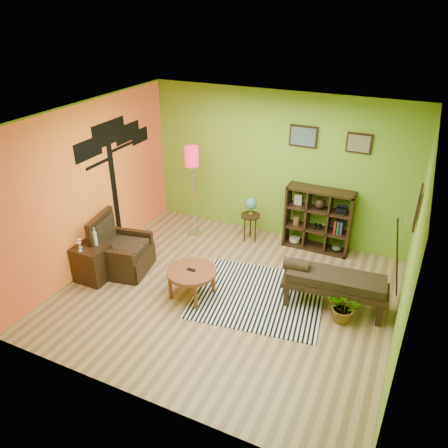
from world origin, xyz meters
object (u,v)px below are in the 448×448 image
at_px(armchair, 121,254).
at_px(side_cabinet, 92,263).
at_px(bench, 333,281).
at_px(coffee_table, 192,274).
at_px(floor_lamp, 192,165).
at_px(potted_plant, 344,310).
at_px(globe_table, 251,209).
at_px(cube_shelf, 319,220).

relative_size(armchair, side_cabinet, 1.08).
bearing_deg(side_cabinet, bench, 14.29).
distance_m(coffee_table, bench, 2.14).
relative_size(side_cabinet, floor_lamp, 0.52).
bearing_deg(floor_lamp, side_cabinet, -110.14).
bearing_deg(potted_plant, globe_table, 142.45).
distance_m(armchair, globe_table, 2.52).
bearing_deg(armchair, cube_shelf, 36.31).
distance_m(bench, potted_plant, 0.45).
bearing_deg(cube_shelf, floor_lamp, -168.90).
xyz_separation_m(armchair, cube_shelf, (2.88, 2.11, 0.30)).
bearing_deg(cube_shelf, globe_table, -168.91).
bearing_deg(globe_table, floor_lamp, -168.88).
bearing_deg(floor_lamp, cube_shelf, 11.10).
xyz_separation_m(armchair, side_cabinet, (-0.24, -0.44, 0.01)).
relative_size(globe_table, potted_plant, 1.67).
bearing_deg(globe_table, bench, -36.06).
bearing_deg(cube_shelf, coffee_table, -121.87).
distance_m(side_cabinet, bench, 3.86).
height_order(side_cabinet, floor_lamp, floor_lamp).
bearing_deg(armchair, globe_table, 48.81).
bearing_deg(side_cabinet, coffee_table, 9.74).
xyz_separation_m(floor_lamp, bench, (2.97, -1.14, -1.00)).
distance_m(floor_lamp, potted_plant, 3.74).
height_order(cube_shelf, bench, cube_shelf).
xyz_separation_m(bench, potted_plant, (0.26, -0.28, -0.25)).
bearing_deg(bench, cube_shelf, 111.42).
distance_m(armchair, potted_plant, 3.78).
bearing_deg(side_cabinet, globe_table, 50.98).
relative_size(coffee_table, potted_plant, 1.44).
xyz_separation_m(armchair, potted_plant, (3.77, 0.24, -0.10)).
bearing_deg(floor_lamp, potted_plant, -23.69).
distance_m(armchair, floor_lamp, 2.08).
bearing_deg(cube_shelf, side_cabinet, -140.62).
xyz_separation_m(armchair, floor_lamp, (0.53, 1.65, 1.15)).
bearing_deg(cube_shelf, bench, -68.58).
xyz_separation_m(cube_shelf, bench, (0.63, -1.60, -0.15)).
bearing_deg(potted_plant, side_cabinet, -170.41).
relative_size(side_cabinet, bench, 0.59).
bearing_deg(potted_plant, coffee_table, -170.52).
bearing_deg(globe_table, side_cabinet, -129.02).
relative_size(cube_shelf, potted_plant, 2.24).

